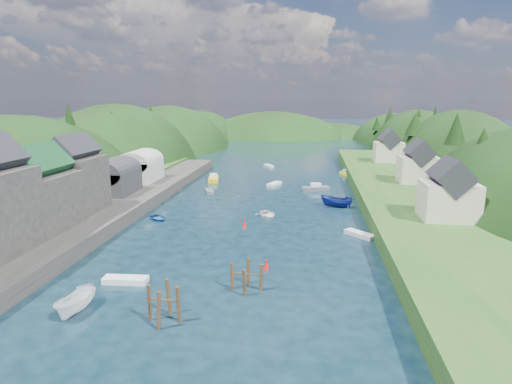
# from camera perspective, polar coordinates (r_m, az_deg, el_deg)

# --- Properties ---
(ground) EXTENTS (600.00, 600.00, 0.00)m
(ground) POSITION_cam_1_polar(r_m,az_deg,el_deg) (89.30, 1.81, 0.53)
(ground) COLOR black
(ground) RESTS_ON ground
(hillside_left) EXTENTS (44.00, 245.56, 52.00)m
(hillside_left) POSITION_cam_1_polar(r_m,az_deg,el_deg) (126.85, -17.72, -0.18)
(hillside_left) COLOR black
(hillside_left) RESTS_ON ground
(hillside_right) EXTENTS (36.00, 245.56, 48.00)m
(hillside_right) POSITION_cam_1_polar(r_m,az_deg,el_deg) (120.61, 24.84, -1.09)
(hillside_right) COLOR black
(hillside_right) RESTS_ON ground
(far_hills) EXTENTS (103.00, 68.00, 44.00)m
(far_hills) POSITION_cam_1_polar(r_m,az_deg,el_deg) (213.11, 5.38, 4.55)
(far_hills) COLOR black
(far_hills) RESTS_ON ground
(hill_trees) EXTENTS (90.57, 147.22, 12.46)m
(hill_trees) POSITION_cam_1_polar(r_m,az_deg,el_deg) (102.15, 3.05, 8.33)
(hill_trees) COLOR black
(hill_trees) RESTS_ON ground
(quay_left) EXTENTS (12.00, 110.00, 2.00)m
(quay_left) POSITION_cam_1_polar(r_m,az_deg,el_deg) (67.83, -21.51, -3.37)
(quay_left) COLOR #2D2B28
(quay_left) RESTS_ON ground
(terrace_left_grass) EXTENTS (12.00, 110.00, 2.50)m
(terrace_left_grass) POSITION_cam_1_polar(r_m,az_deg,el_deg) (71.37, -26.47, -2.85)
(terrace_left_grass) COLOR #234719
(terrace_left_grass) RESTS_ON ground
(quayside_buildings) EXTENTS (8.00, 35.84, 12.90)m
(quayside_buildings) POSITION_cam_1_polar(r_m,az_deg,el_deg) (56.50, -30.36, -0.92)
(quayside_buildings) COLOR #2D2B28
(quayside_buildings) RESTS_ON quay_left
(boat_sheds) EXTENTS (7.00, 21.00, 7.50)m
(boat_sheds) POSITION_cam_1_polar(r_m,az_deg,el_deg) (84.43, -16.81, 2.94)
(boat_sheds) COLOR #2D2D30
(boat_sheds) RESTS_ON quay_left
(terrace_right) EXTENTS (16.00, 120.00, 2.40)m
(terrace_right) POSITION_cam_1_polar(r_m,az_deg,el_deg) (80.61, 19.07, -0.60)
(terrace_right) COLOR #234719
(terrace_right) RESTS_ON ground
(right_bank_cottages) EXTENTS (9.00, 59.24, 8.41)m
(right_bank_cottages) POSITION_cam_1_polar(r_m,az_deg,el_deg) (88.43, 20.13, 3.50)
(right_bank_cottages) COLOR beige
(right_bank_cottages) RESTS_ON terrace_right
(piling_cluster_near) EXTENTS (3.02, 2.84, 3.91)m
(piling_cluster_near) POSITION_cam_1_polar(r_m,az_deg,el_deg) (37.90, -12.16, -14.70)
(piling_cluster_near) COLOR #382314
(piling_cluster_near) RESTS_ON ground
(piling_cluster_far) EXTENTS (3.42, 3.17, 3.33)m
(piling_cluster_far) POSITION_cam_1_polar(r_m,az_deg,el_deg) (42.79, -1.27, -11.54)
(piling_cluster_far) COLOR #382314
(piling_cluster_far) RESTS_ON ground
(channel_buoy_near) EXTENTS (0.70, 0.70, 1.10)m
(channel_buoy_near) POSITION_cam_1_polar(r_m,az_deg,el_deg) (47.81, 1.42, -9.68)
(channel_buoy_near) COLOR red
(channel_buoy_near) RESTS_ON ground
(channel_buoy_far) EXTENTS (0.70, 0.70, 1.10)m
(channel_buoy_far) POSITION_cam_1_polar(r_m,az_deg,el_deg) (62.56, -1.58, -4.27)
(channel_buoy_far) COLOR red
(channel_buoy_far) RESTS_ON ground
(moored_boats) EXTENTS (35.93, 99.26, 2.13)m
(moored_boats) POSITION_cam_1_polar(r_m,az_deg,el_deg) (64.44, 0.46, -3.64)
(moored_boats) COLOR yellow
(moored_boats) RESTS_ON ground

